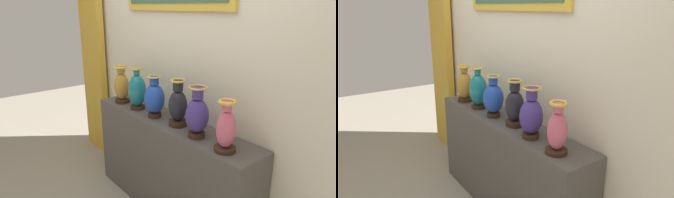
% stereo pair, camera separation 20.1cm
% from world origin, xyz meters
% --- Properties ---
extents(display_shelf, '(1.83, 0.35, 0.90)m').
position_xyz_m(display_shelf, '(0.00, 0.00, 0.45)').
color(display_shelf, '#4C4742').
rests_on(display_shelf, ground_plane).
extents(back_wall, '(3.96, 0.14, 2.62)m').
position_xyz_m(back_wall, '(-0.00, 0.23, 1.33)').
color(back_wall, beige).
rests_on(back_wall, ground_plane).
extents(curtain_gold, '(0.50, 0.08, 2.10)m').
position_xyz_m(curtain_gold, '(-1.64, 0.12, 1.05)').
color(curtain_gold, gold).
rests_on(curtain_gold, ground_plane).
extents(vase_ochre, '(0.15, 0.15, 0.37)m').
position_xyz_m(vase_ochre, '(-0.68, -0.05, 1.07)').
color(vase_ochre, '#382319').
rests_on(vase_ochre, display_shelf).
extents(vase_teal, '(0.17, 0.17, 0.39)m').
position_xyz_m(vase_teal, '(-0.41, -0.04, 1.08)').
color(vase_teal, '#382319').
rests_on(vase_teal, display_shelf).
extents(vase_sapphire, '(0.18, 0.18, 0.37)m').
position_xyz_m(vase_sapphire, '(-0.13, -0.04, 1.07)').
color(vase_sapphire, '#382319').
rests_on(vase_sapphire, display_shelf).
extents(vase_onyx, '(0.15, 0.15, 0.38)m').
position_xyz_m(vase_onyx, '(0.14, -0.01, 1.07)').
color(vase_onyx, '#382319').
rests_on(vase_onyx, display_shelf).
extents(vase_indigo, '(0.17, 0.17, 0.39)m').
position_xyz_m(vase_indigo, '(0.40, -0.05, 1.08)').
color(vase_indigo, '#382319').
rests_on(vase_indigo, display_shelf).
extents(vase_rose, '(0.15, 0.15, 0.36)m').
position_xyz_m(vase_rose, '(0.69, -0.06, 1.06)').
color(vase_rose, '#382319').
rests_on(vase_rose, display_shelf).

